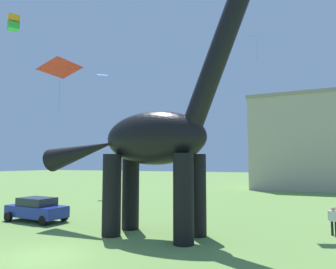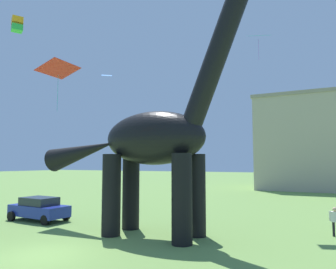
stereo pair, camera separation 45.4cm
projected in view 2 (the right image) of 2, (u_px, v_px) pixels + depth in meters
ground_plane at (44, 255)px, 13.06m from camera, size 240.00×240.00×0.00m
dinosaur_sculpture at (153, 138)px, 17.03m from camera, size 13.74×2.91×14.36m
parked_sedan_left at (39, 208)px, 20.92m from camera, size 4.30×2.04×1.55m
person_far_spectator at (135, 197)px, 25.86m from camera, size 0.64×0.28×1.72m
person_vendor_side at (335, 219)px, 16.43m from camera, size 0.57×0.25×1.52m
kite_near_low at (17, 24)px, 24.90m from camera, size 1.08×1.08×1.13m
kite_drifting at (258, 36)px, 21.34m from camera, size 1.75×1.49×1.92m
kite_mid_right at (58, 69)px, 13.54m from camera, size 1.19×1.63×2.05m
kite_far_left at (182, 143)px, 30.62m from camera, size 1.99×1.94×2.21m
kite_mid_left at (107, 75)px, 40.63m from camera, size 1.63×1.56×0.39m
background_building_block at (325, 142)px, 45.74m from camera, size 18.68×12.20×13.63m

